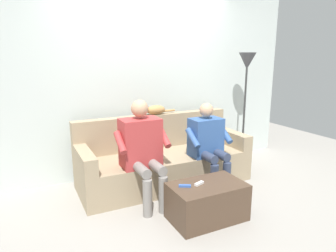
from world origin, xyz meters
TOP-DOWN VIEW (x-y plane):
  - ground_plane at (0.00, 0.60)m, footprint 8.00×8.00m
  - back_wall at (0.00, -0.66)m, footprint 4.69×0.06m
  - couch at (0.00, -0.12)m, footprint 2.20×0.81m
  - coffee_table at (0.00, 0.92)m, footprint 0.76×0.47m
  - person_left_seated at (-0.43, 0.26)m, footprint 0.55×0.52m
  - person_right_seated at (0.43, 0.25)m, footprint 0.59×0.60m
  - cat_on_backrest at (0.00, -0.41)m, footprint 0.49×0.15m
  - remote_white at (0.08, 0.89)m, footprint 0.12×0.07m
  - remote_blue at (0.24, 0.87)m, footprint 0.12×0.09m
  - floor_lamp at (-1.44, -0.27)m, footprint 0.25×0.25m

SIDE VIEW (x-z plane):
  - ground_plane at x=0.00m, z-range 0.00..0.00m
  - coffee_table at x=0.00m, z-range 0.00..0.38m
  - couch at x=0.00m, z-range -0.15..0.72m
  - remote_blue at x=0.24m, z-range 0.38..0.40m
  - remote_white at x=0.08m, z-range 0.38..0.40m
  - person_left_seated at x=-0.43m, z-range 0.06..1.14m
  - person_right_seated at x=0.43m, z-range 0.06..1.24m
  - cat_on_backrest at x=0.00m, z-range 0.86..1.00m
  - back_wall at x=0.00m, z-range 0.00..2.63m
  - floor_lamp at x=-1.44m, z-range 0.56..2.25m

